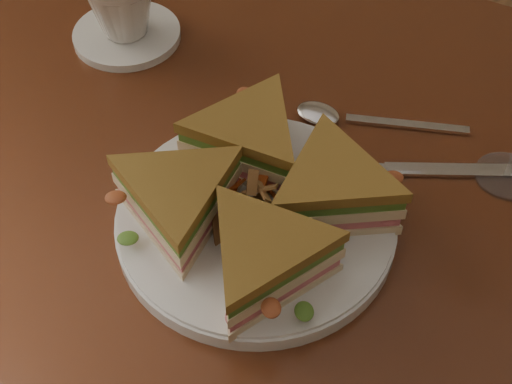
# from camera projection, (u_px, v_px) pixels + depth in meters

# --- Properties ---
(table) EXTENTS (1.20, 0.80, 0.75)m
(table) POSITION_uv_depth(u_px,v_px,m) (318.00, 260.00, 0.77)
(table) COLOR #3A190D
(table) RESTS_ON ground
(plate) EXTENTS (0.26, 0.26, 0.02)m
(plate) POSITION_uv_depth(u_px,v_px,m) (256.00, 221.00, 0.67)
(plate) COLOR silver
(plate) RESTS_ON table
(sandwich_wedges) EXTENTS (0.31, 0.31, 0.06)m
(sandwich_wedges) POSITION_uv_depth(u_px,v_px,m) (256.00, 196.00, 0.64)
(sandwich_wedges) COLOR beige
(sandwich_wedges) RESTS_ON plate
(crisps_mound) EXTENTS (0.09, 0.09, 0.05)m
(crisps_mound) POSITION_uv_depth(u_px,v_px,m) (256.00, 198.00, 0.64)
(crisps_mound) COLOR #C34B19
(crisps_mound) RESTS_ON plate
(spoon) EXTENTS (0.18, 0.08, 0.01)m
(spoon) POSITION_uv_depth(u_px,v_px,m) (339.00, 117.00, 0.76)
(spoon) COLOR silver
(spoon) RESTS_ON table
(knife) EXTENTS (0.20, 0.11, 0.00)m
(knife) POSITION_uv_depth(u_px,v_px,m) (470.00, 171.00, 0.71)
(knife) COLOR silver
(knife) RESTS_ON table
(saucer) EXTENTS (0.13, 0.13, 0.01)m
(saucer) POSITION_uv_depth(u_px,v_px,m) (127.00, 35.00, 0.85)
(saucer) COLOR silver
(saucer) RESTS_ON table
(coffee_cup) EXTENTS (0.09, 0.09, 0.08)m
(coffee_cup) POSITION_uv_depth(u_px,v_px,m) (122.00, 3.00, 0.82)
(coffee_cup) COLOR silver
(coffee_cup) RESTS_ON saucer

